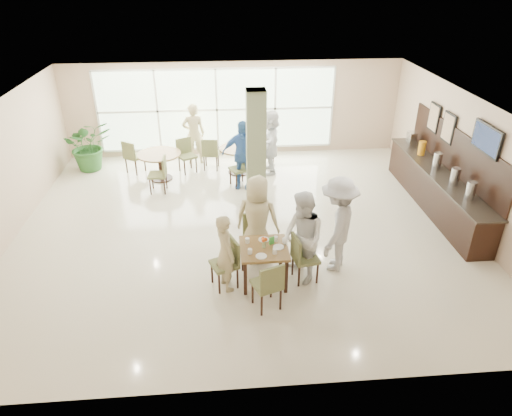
{
  "coord_description": "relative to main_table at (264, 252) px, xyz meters",
  "views": [
    {
      "loc": [
        -0.45,
        -8.94,
        5.32
      ],
      "look_at": [
        0.2,
        -1.2,
        1.1
      ],
      "focal_mm": 32.0,
      "sensor_mm": 36.0,
      "label": 1
    }
  ],
  "objects": [
    {
      "name": "potted_plant",
      "position": [
        -4.43,
        5.67,
        0.08
      ],
      "size": [
        1.71,
        1.71,
        1.44
      ],
      "primitive_type": "imported",
      "rotation": [
        0.0,
        0.0,
        0.41
      ],
      "color": "#285D25",
      "rests_on": "ground"
    },
    {
      "name": "adult_b",
      "position": [
        0.66,
        5.04,
        0.26
      ],
      "size": [
        0.79,
        1.7,
        1.8
      ],
      "primitive_type": "imported",
      "rotation": [
        0.0,
        0.0,
        -1.61
      ],
      "color": "white",
      "rests_on": "ground"
    },
    {
      "name": "adult_a",
      "position": [
        -0.16,
        4.11,
        0.26
      ],
      "size": [
        1.18,
        0.83,
        1.82
      ],
      "primitive_type": "imported",
      "rotation": [
        0.0,
        0.0,
        -0.23
      ],
      "color": "#3C6CB5",
      "rests_on": "ground"
    },
    {
      "name": "main_table",
      "position": [
        0.0,
        0.0,
        0.0
      ],
      "size": [
        0.87,
        0.87,
        0.75
      ],
      "color": "brown",
      "rests_on": "ground"
    },
    {
      "name": "column",
      "position": [
        0.13,
        3.26,
        0.75
      ],
      "size": [
        0.45,
        0.45,
        2.8
      ],
      "primitive_type": "cube",
      "color": "#6C704E",
      "rests_on": "ground"
    },
    {
      "name": "tabletop_clutter",
      "position": [
        0.01,
        -0.0,
        0.16
      ],
      "size": [
        0.69,
        0.74,
        0.21
      ],
      "color": "white",
      "rests_on": "main_table"
    },
    {
      "name": "chairs_table_left",
      "position": [
        -2.38,
        4.85,
        -0.17
      ],
      "size": [
        2.09,
        1.87,
        0.95
      ],
      "color": "#5D6537",
      "rests_on": "ground"
    },
    {
      "name": "teen_right",
      "position": [
        0.7,
        0.02,
        0.25
      ],
      "size": [
        0.9,
        1.03,
        1.79
      ],
      "primitive_type": "imported",
      "rotation": [
        0.0,
        0.0,
        -1.27
      ],
      "color": "white",
      "rests_on": "ground"
    },
    {
      "name": "room_shell",
      "position": [
        -0.27,
        2.06,
        1.06
      ],
      "size": [
        10.0,
        10.0,
        10.0
      ],
      "color": "white",
      "rests_on": "ground"
    },
    {
      "name": "wall_tv",
      "position": [
        4.66,
        1.46,
        1.5
      ],
      "size": [
        0.06,
        1.0,
        0.58
      ],
      "color": "black",
      "rests_on": "ground"
    },
    {
      "name": "round_table_right",
      "position": [
        -0.21,
        5.06,
        -0.08
      ],
      "size": [
        1.08,
        1.08,
        0.75
      ],
      "color": "brown",
      "rests_on": "ground"
    },
    {
      "name": "teen_left",
      "position": [
        -0.7,
        -0.11,
        0.1
      ],
      "size": [
        0.53,
        0.64,
        1.5
      ],
      "primitive_type": "imported",
      "rotation": [
        0.0,
        0.0,
        1.94
      ],
      "color": "tan",
      "rests_on": "ground"
    },
    {
      "name": "teen_standing",
      "position": [
        1.42,
        0.34,
        0.31
      ],
      "size": [
        1.2,
        1.43,
        1.92
      ],
      "primitive_type": "imported",
      "rotation": [
        0.0,
        0.0,
        -2.05
      ],
      "color": "#B8B7BA",
      "rests_on": "ground"
    },
    {
      "name": "chairs_main_table",
      "position": [
        -0.01,
        -0.01,
        -0.17
      ],
      "size": [
        2.06,
        2.04,
        0.95
      ],
      "color": "#5D6537",
      "rests_on": "ground"
    },
    {
      "name": "teen_far",
      "position": [
        -0.05,
        0.78,
        0.25
      ],
      "size": [
        0.98,
        0.73,
        1.79
      ],
      "primitive_type": "imported",
      "rotation": [
        0.0,
        0.0,
        2.82
      ],
      "color": "tan",
      "rests_on": "ground"
    },
    {
      "name": "framed_art_a",
      "position": [
        4.67,
        3.06,
        1.2
      ],
      "size": [
        0.05,
        0.55,
        0.7
      ],
      "color": "black",
      "rests_on": "ground"
    },
    {
      "name": "framed_art_b",
      "position": [
        4.67,
        3.86,
        1.2
      ],
      "size": [
        0.05,
        0.55,
        0.7
      ],
      "color": "black",
      "rests_on": "ground"
    },
    {
      "name": "window_bank",
      "position": [
        -0.77,
        6.52,
        0.75
      ],
      "size": [
        7.0,
        0.04,
        7.0
      ],
      "color": "silver",
      "rests_on": "ground"
    },
    {
      "name": "round_table_left",
      "position": [
        -2.37,
        4.8,
        -0.06
      ],
      "size": [
        1.17,
        1.17,
        0.75
      ],
      "color": "brown",
      "rests_on": "ground"
    },
    {
      "name": "ground",
      "position": [
        -0.27,
        2.06,
        -0.65
      ],
      "size": [
        10.0,
        10.0,
        0.0
      ],
      "primitive_type": "plane",
      "color": "beige",
      "rests_on": "ground"
    },
    {
      "name": "buffet_counter",
      "position": [
        4.43,
        2.57,
        -0.09
      ],
      "size": [
        0.64,
        4.7,
        1.95
      ],
      "color": "black",
      "rests_on": "ground"
    },
    {
      "name": "adult_standing",
      "position": [
        -1.47,
        5.86,
        0.25
      ],
      "size": [
        0.7,
        0.5,
        1.8
      ],
      "primitive_type": "imported",
      "rotation": [
        0.0,
        0.0,
        3.26
      ],
      "color": "tan",
      "rests_on": "ground"
    },
    {
      "name": "chairs_table_right",
      "position": [
        -0.21,
        5.04,
        -0.17
      ],
      "size": [
        2.11,
        1.9,
        0.95
      ],
      "color": "#5D6537",
      "rests_on": "ground"
    }
  ]
}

